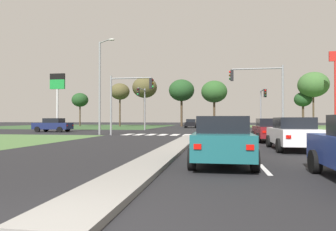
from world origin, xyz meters
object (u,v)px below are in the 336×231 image
at_px(car_navy_eighth, 53,125).
at_px(traffic_signal_near_left, 126,94).
at_px(car_teal_seventh, 222,140).
at_px(traffic_signal_far_left, 142,101).
at_px(car_white_fourth, 293,133).
at_px(traffic_signal_far_right, 262,102).
at_px(treeline_third, 145,88).
at_px(car_silver_near, 218,129).
at_px(treeline_near, 80,100).
at_px(car_black_second, 191,123).
at_px(car_red_fifth, 287,126).
at_px(car_maroon_third, 270,130).
at_px(treeline_sixth, 303,100).
at_px(treeline_fourth, 182,90).
at_px(treeline_second, 120,92).
at_px(street_lamp_second, 101,82).
at_px(traffic_signal_near_right, 264,88).
at_px(fuel_price_totem, 57,89).
at_px(treeline_fifth, 214,92).
at_px(pedestrian_at_median, 204,121).
at_px(treeline_seventh, 313,85).
at_px(fastfood_pole_sign, 335,72).

height_order(car_navy_eighth, traffic_signal_near_left, traffic_signal_near_left).
height_order(car_teal_seventh, traffic_signal_far_left, traffic_signal_far_left).
bearing_deg(car_white_fourth, car_teal_seventh, -123.95).
xyz_separation_m(traffic_signal_far_right, treeline_third, (-20.90, 24.65, 4.66)).
xyz_separation_m(car_silver_near, treeline_near, (-28.66, 38.21, 4.75)).
bearing_deg(traffic_signal_far_right, car_black_second, 126.71).
bearing_deg(traffic_signal_far_left, car_red_fifth, -22.07).
bearing_deg(car_maroon_third, treeline_sixth, 72.45).
relative_size(car_maroon_third, treeline_fourth, 0.47).
distance_m(car_red_fifth, treeline_second, 38.90).
relative_size(car_navy_eighth, treeline_third, 0.41).
height_order(car_maroon_third, street_lamp_second, street_lamp_second).
xyz_separation_m(traffic_signal_near_right, street_lamp_second, (-14.77, 0.37, 0.83)).
relative_size(car_teal_seventh, traffic_signal_far_right, 0.83).
bearing_deg(traffic_signal_far_right, car_white_fourth, -94.68).
distance_m(car_maroon_third, fuel_price_totem, 25.12).
bearing_deg(street_lamp_second, treeline_third, 97.20).
bearing_deg(traffic_signal_far_left, traffic_signal_near_left, -82.88).
height_order(traffic_signal_near_right, treeline_near, treeline_near).
relative_size(car_black_second, traffic_signal_near_right, 0.73).
height_order(car_navy_eighth, treeline_fifth, treeline_fifth).
distance_m(pedestrian_at_median, treeline_sixth, 24.97).
bearing_deg(treeline_second, traffic_signal_far_right, -39.79).
distance_m(traffic_signal_near_left, treeline_fourth, 34.07).
distance_m(car_red_fifth, pedestrian_at_median, 14.31).
height_order(car_red_fifth, car_teal_seventh, car_red_fifth).
xyz_separation_m(traffic_signal_far_left, treeline_seventh, (27.05, 20.13, 3.94)).
xyz_separation_m(traffic_signal_far_right, street_lamp_second, (-16.34, -11.39, 1.37)).
bearing_deg(car_black_second, car_white_fourth, 102.34).
xyz_separation_m(car_maroon_third, treeline_near, (-32.02, 39.12, 4.73)).
relative_size(traffic_signal_near_left, traffic_signal_near_right, 0.91).
height_order(traffic_signal_near_right, pedestrian_at_median, traffic_signal_near_right).
height_order(car_red_fifth, treeline_seventh, treeline_seventh).
bearing_deg(fuel_price_totem, traffic_signal_far_right, 14.16).
bearing_deg(traffic_signal_near_right, fuel_price_totem, 165.50).
distance_m(car_maroon_third, car_teal_seventh, 11.05).
bearing_deg(car_red_fifth, pedestrian_at_median, -142.15).
bearing_deg(treeline_fourth, car_white_fourth, -76.74).
distance_m(car_teal_seventh, car_navy_eighth, 29.14).
distance_m(car_teal_seventh, treeline_near, 57.59).
height_order(car_black_second, car_maroon_third, car_maroon_third).
height_order(car_red_fifth, treeline_fourth, treeline_fourth).
height_order(car_white_fourth, car_teal_seventh, car_teal_seventh).
bearing_deg(treeline_second, treeline_sixth, 1.11).
bearing_deg(traffic_signal_near_left, street_lamp_second, 172.02).
distance_m(traffic_signal_near_left, treeline_fifth, 31.86).
bearing_deg(treeline_third, treeline_sixth, -5.39).
xyz_separation_m(treeline_second, treeline_fifth, (19.15, -1.96, -0.47)).
height_order(car_white_fourth, treeline_fifth, treeline_fifth).
bearing_deg(street_lamp_second, fastfood_pole_sign, 40.13).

